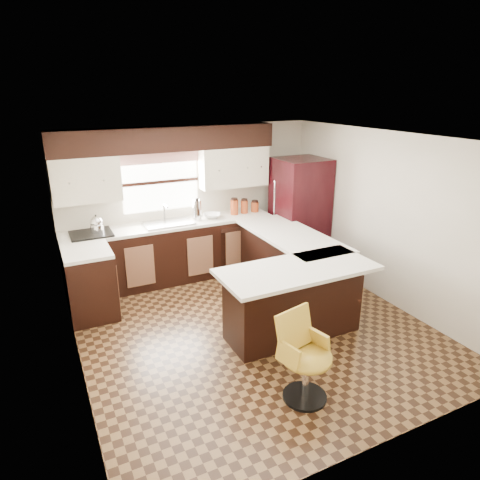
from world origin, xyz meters
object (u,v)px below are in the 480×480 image
refrigerator (299,214)px  peninsula_return (293,302)px  peninsula_long (287,266)px  bar_chair (307,359)px

refrigerator → peninsula_return: bearing=-124.9°
peninsula_long → bar_chair: bearing=-117.3°
refrigerator → bar_chair: size_ratio=2.05×
peninsula_long → refrigerator: refrigerator is taller
bar_chair → peninsula_long: bearing=49.2°
peninsula_return → bar_chair: bar_chair is taller
peninsula_return → bar_chair: 1.19m
peninsula_long → refrigerator: (0.78, 0.90, 0.48)m
peninsula_return → peninsula_long: bearing=61.7°
refrigerator → bar_chair: refrigerator is taller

